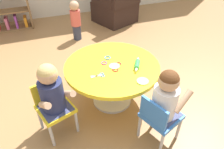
% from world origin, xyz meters
% --- Properties ---
extents(ground_plane, '(10.00, 10.00, 0.00)m').
position_xyz_m(ground_plane, '(0.00, 0.00, 0.00)').
color(ground_plane, '#9E7247').
extents(craft_table, '(0.99, 0.99, 0.50)m').
position_xyz_m(craft_table, '(0.00, 0.00, 0.40)').
color(craft_table, silver).
rests_on(craft_table, ground).
extents(child_chair_left, '(0.38, 0.38, 0.54)m').
position_xyz_m(child_chair_left, '(-0.65, -0.18, 0.31)').
color(child_chair_left, '#B7B7BC').
rests_on(child_chair_left, ground).
extents(seated_child_left, '(0.36, 0.41, 0.51)m').
position_xyz_m(seated_child_left, '(-0.64, -0.22, 0.53)').
color(seated_child_left, '#3F4772').
rests_on(seated_child_left, ground).
extents(child_chair_right, '(0.39, 0.39, 0.54)m').
position_xyz_m(child_chair_right, '(0.20, -0.64, 0.31)').
color(child_chair_right, '#B7B7BC').
rests_on(child_chair_right, ground).
extents(seated_child_right, '(0.42, 0.37, 0.51)m').
position_xyz_m(seated_child_right, '(0.24, -0.63, 0.53)').
color(seated_child_right, '#3F4772').
rests_on(seated_child_right, ground).
extents(bookshelf_low, '(0.93, 0.28, 0.70)m').
position_xyz_m(bookshelf_low, '(-1.20, 2.55, 0.30)').
color(bookshelf_low, olive).
rests_on(bookshelf_low, ground).
extents(armchair_dark, '(0.92, 0.93, 0.85)m').
position_xyz_m(armchair_dark, '(0.90, 2.15, 0.31)').
color(armchair_dark, black).
rests_on(armchair_dark, ground).
extents(toddler_standing, '(0.17, 0.17, 0.67)m').
position_xyz_m(toddler_standing, '(-0.03, 1.68, 0.36)').
color(toddler_standing, '#33384C').
rests_on(toddler_standing, ground).
extents(rolling_pin, '(0.14, 0.21, 0.05)m').
position_xyz_m(rolling_pin, '(0.23, -0.12, 0.53)').
color(rolling_pin, green).
rests_on(rolling_pin, craft_table).
extents(craft_scissors, '(0.14, 0.08, 0.01)m').
position_xyz_m(craft_scissors, '(-0.18, -0.13, 0.51)').
color(craft_scissors, silver).
rests_on(craft_scissors, craft_table).
extents(playdough_blob_0, '(0.11, 0.11, 0.01)m').
position_xyz_m(playdough_blob_0, '(0.01, -0.04, 0.51)').
color(playdough_blob_0, '#B2E58C').
rests_on(playdough_blob_0, craft_table).
extents(playdough_blob_1, '(0.11, 0.11, 0.01)m').
position_xyz_m(playdough_blob_1, '(0.17, -0.36, 0.51)').
color(playdough_blob_1, '#B2E58C').
rests_on(playdough_blob_1, craft_table).
extents(cookie_cutter_0, '(0.06, 0.06, 0.01)m').
position_xyz_m(cookie_cutter_0, '(-0.00, -0.10, 0.51)').
color(cookie_cutter_0, red).
rests_on(cookie_cutter_0, craft_table).
extents(cookie_cutter_1, '(0.06, 0.06, 0.01)m').
position_xyz_m(cookie_cutter_1, '(-0.07, 0.05, 0.51)').
color(cookie_cutter_1, '#D83FA5').
rests_on(cookie_cutter_1, craft_table).
extents(cookie_cutter_2, '(0.05, 0.05, 0.01)m').
position_xyz_m(cookie_cutter_2, '(0.07, -0.01, 0.51)').
color(cookie_cutter_2, red).
rests_on(cookie_cutter_2, craft_table).
extents(cookie_cutter_3, '(0.07, 0.07, 0.01)m').
position_xyz_m(cookie_cutter_3, '(0.00, 0.14, 0.51)').
color(cookie_cutter_3, '#3F99D8').
rests_on(cookie_cutter_3, craft_table).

